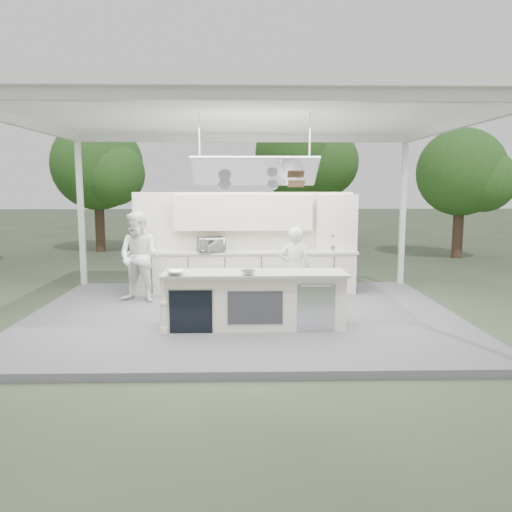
{
  "coord_description": "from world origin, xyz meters",
  "views": [
    {
      "loc": [
        0.02,
        -9.2,
        2.52
      ],
      "look_at": [
        0.25,
        0.4,
        1.16
      ],
      "focal_mm": 35.0,
      "sensor_mm": 36.0,
      "label": 1
    }
  ],
  "objects_px": {
    "demo_island": "(253,300)",
    "sous_chef": "(139,257)",
    "back_counter": "(243,271)",
    "head_chef": "(295,269)"
  },
  "relations": [
    {
      "from": "demo_island",
      "to": "head_chef",
      "type": "xyz_separation_m",
      "value": [
        0.81,
        1.09,
        0.34
      ]
    },
    {
      "from": "demo_island",
      "to": "back_counter",
      "type": "height_order",
      "value": "same"
    },
    {
      "from": "head_chef",
      "to": "back_counter",
      "type": "bearing_deg",
      "value": -48.83
    },
    {
      "from": "back_counter",
      "to": "head_chef",
      "type": "relative_size",
      "value": 3.12
    },
    {
      "from": "demo_island",
      "to": "sous_chef",
      "type": "relative_size",
      "value": 1.66
    },
    {
      "from": "demo_island",
      "to": "sous_chef",
      "type": "distance_m",
      "value": 3.06
    },
    {
      "from": "demo_island",
      "to": "back_counter",
      "type": "bearing_deg",
      "value": 93.63
    },
    {
      "from": "back_counter",
      "to": "sous_chef",
      "type": "xyz_separation_m",
      "value": [
        -2.14,
        -0.86,
        0.46
      ]
    },
    {
      "from": "back_counter",
      "to": "head_chef",
      "type": "bearing_deg",
      "value": -60.12
    },
    {
      "from": "demo_island",
      "to": "sous_chef",
      "type": "xyz_separation_m",
      "value": [
        -2.32,
        1.95,
        0.46
      ]
    }
  ]
}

